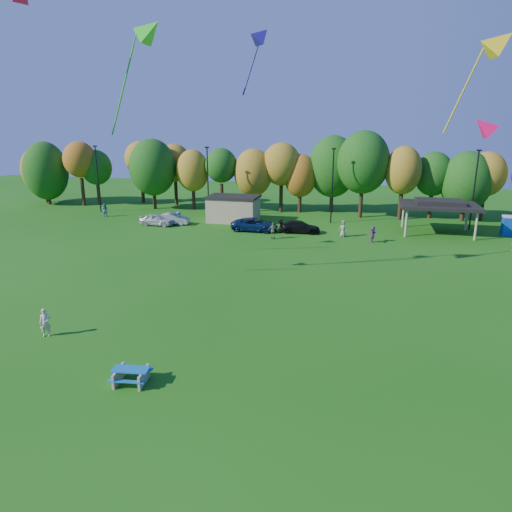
% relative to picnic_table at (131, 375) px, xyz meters
% --- Properties ---
extents(ground, '(160.00, 160.00, 0.00)m').
position_rel_picnic_table_xyz_m(ground, '(3.98, -0.65, -0.43)').
color(ground, '#19600F').
rests_on(ground, ground).
extents(tree_line, '(93.57, 10.55, 11.15)m').
position_rel_picnic_table_xyz_m(tree_line, '(2.96, 44.87, 5.49)').
color(tree_line, black).
rests_on(tree_line, ground).
extents(lamp_posts, '(64.50, 0.25, 9.09)m').
position_rel_picnic_table_xyz_m(lamp_posts, '(5.98, 39.35, 4.47)').
color(lamp_posts, black).
rests_on(lamp_posts, ground).
extents(utility_building, '(6.30, 4.30, 3.25)m').
position_rel_picnic_table_xyz_m(utility_building, '(-6.02, 37.35, 1.21)').
color(utility_building, tan).
rests_on(utility_building, ground).
extents(pavilion, '(8.20, 6.20, 3.77)m').
position_rel_picnic_table_xyz_m(pavilion, '(17.98, 36.35, 2.80)').
color(pavilion, tan).
rests_on(pavilion, ground).
extents(picnic_table, '(1.86, 1.61, 0.73)m').
position_rel_picnic_table_xyz_m(picnic_table, '(0.00, 0.00, 0.00)').
color(picnic_table, tan).
rests_on(picnic_table, ground).
extents(kite_flyer, '(0.72, 0.63, 1.66)m').
position_rel_picnic_table_xyz_m(kite_flyer, '(-7.13, 3.33, 0.41)').
color(kite_flyer, beige).
rests_on(kite_flyer, ground).
extents(car_a, '(4.34, 1.96, 1.45)m').
position_rel_picnic_table_xyz_m(car_a, '(-14.33, 32.82, 0.30)').
color(car_a, silver).
rests_on(car_a, ground).
extents(car_b, '(4.29, 1.94, 1.37)m').
position_rel_picnic_table_xyz_m(car_b, '(-12.74, 33.81, 0.26)').
color(car_b, '#A7A6AC').
rests_on(car_b, ground).
extents(car_c, '(5.35, 2.50, 1.48)m').
position_rel_picnic_table_xyz_m(car_c, '(-2.11, 32.66, 0.31)').
color(car_c, '#0C214D').
rests_on(car_c, ground).
extents(car_d, '(4.70, 2.08, 1.34)m').
position_rel_picnic_table_xyz_m(car_d, '(3.02, 32.96, 0.24)').
color(car_d, black).
rests_on(car_d, ground).
extents(far_person_0, '(0.77, 1.65, 1.72)m').
position_rel_picnic_table_xyz_m(far_person_0, '(10.99, 30.37, 0.43)').
color(far_person_0, '#9F428D').
rests_on(far_person_0, ground).
extents(far_person_1, '(1.07, 0.48, 1.81)m').
position_rel_picnic_table_xyz_m(far_person_1, '(0.70, 29.38, 0.48)').
color(far_person_1, '#63814F').
rests_on(far_person_1, ground).
extents(far_person_2, '(1.02, 0.83, 1.80)m').
position_rel_picnic_table_xyz_m(far_person_2, '(7.89, 32.16, 0.48)').
color(far_person_2, gray).
rests_on(far_person_2, ground).
extents(far_person_3, '(0.99, 1.21, 1.63)m').
position_rel_picnic_table_xyz_m(far_person_3, '(-11.96, 33.96, 0.39)').
color(far_person_3, '#445F95').
rests_on(far_person_3, ground).
extents(far_person_4, '(0.94, 0.78, 1.75)m').
position_rel_picnic_table_xyz_m(far_person_4, '(-23.58, 36.48, 0.45)').
color(far_person_4, teal).
rests_on(far_person_4, ground).
extents(kite_0, '(3.52, 1.80, 5.66)m').
position_rel_picnic_table_xyz_m(kite_0, '(16.44, 11.38, 15.32)').
color(kite_0, gold).
extents(kite_3, '(1.28, 0.96, 1.25)m').
position_rel_picnic_table_xyz_m(kite_3, '(14.58, 4.06, 11.12)').
color(kite_3, '#EB0D50').
extents(kite_10, '(4.53, 1.81, 7.63)m').
position_rel_picnic_table_xyz_m(kite_10, '(-4.00, 12.35, 16.97)').
color(kite_10, green).
extents(kite_11, '(2.54, 2.34, 4.54)m').
position_rel_picnic_table_xyz_m(kite_11, '(2.68, 15.20, 16.88)').
color(kite_11, navy).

